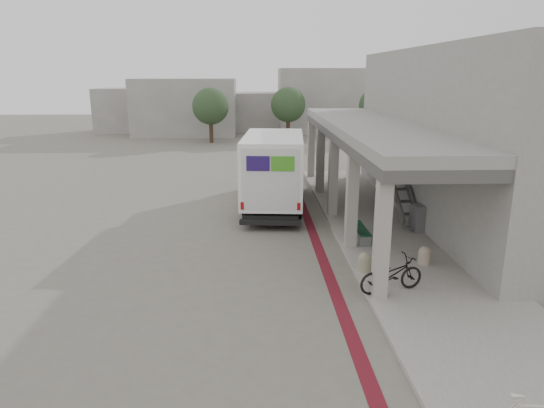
{
  "coord_description": "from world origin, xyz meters",
  "views": [
    {
      "loc": [
        -1.27,
        -15.47,
        5.97
      ],
      "look_at": [
        -0.64,
        0.72,
        1.6
      ],
      "focal_mm": 32.0,
      "sensor_mm": 36.0,
      "label": 1
    }
  ],
  "objects_px": {
    "fedex_truck": "(274,168)",
    "bicycle_black": "(391,274)",
    "utility_cabinet": "(418,218)",
    "bench": "(360,231)"
  },
  "relations": [
    {
      "from": "bench",
      "to": "utility_cabinet",
      "type": "height_order",
      "value": "utility_cabinet"
    },
    {
      "from": "fedex_truck",
      "to": "utility_cabinet",
      "type": "distance_m",
      "value": 6.96
    },
    {
      "from": "fedex_truck",
      "to": "bench",
      "type": "bearing_deg",
      "value": -55.91
    },
    {
      "from": "utility_cabinet",
      "to": "bench",
      "type": "bearing_deg",
      "value": -166.87
    },
    {
      "from": "utility_cabinet",
      "to": "bicycle_black",
      "type": "bearing_deg",
      "value": -122.04
    },
    {
      "from": "bicycle_black",
      "to": "utility_cabinet",
      "type": "bearing_deg",
      "value": -42.0
    },
    {
      "from": "bench",
      "to": "utility_cabinet",
      "type": "relative_size",
      "value": 1.81
    },
    {
      "from": "fedex_truck",
      "to": "bicycle_black",
      "type": "bearing_deg",
      "value": -68.88
    },
    {
      "from": "fedex_truck",
      "to": "bicycle_black",
      "type": "height_order",
      "value": "fedex_truck"
    },
    {
      "from": "bench",
      "to": "bicycle_black",
      "type": "bearing_deg",
      "value": -92.0
    }
  ]
}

